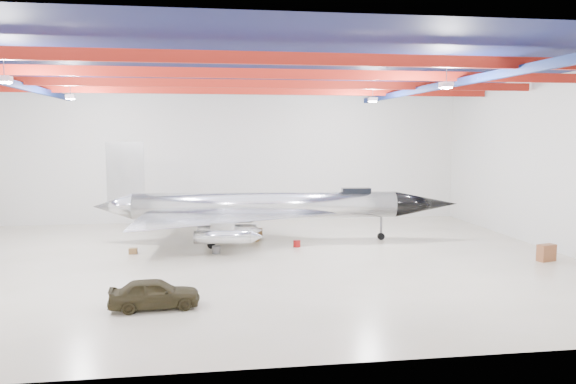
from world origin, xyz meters
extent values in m
plane|color=#C1B89A|center=(0.00, 0.00, 0.00)|extent=(40.00, 40.00, 0.00)
plane|color=silver|center=(0.00, 15.00, 5.50)|extent=(40.00, 0.00, 40.00)
plane|color=silver|center=(20.00, 0.00, 5.50)|extent=(0.00, 30.00, 30.00)
plane|color=#0A0F38|center=(0.00, 0.00, 11.00)|extent=(40.00, 40.00, 0.00)
cube|color=maroon|center=(0.00, -9.00, 10.40)|extent=(39.50, 0.25, 0.50)
cube|color=maroon|center=(0.00, -3.00, 10.40)|extent=(39.50, 0.25, 0.50)
cube|color=maroon|center=(0.00, 3.00, 10.40)|extent=(39.50, 0.25, 0.50)
cube|color=maroon|center=(0.00, 9.00, 10.40)|extent=(39.50, 0.25, 0.50)
cube|color=navy|center=(-12.00, 0.00, 10.10)|extent=(0.25, 29.50, 0.40)
cube|color=navy|center=(12.00, 0.00, 10.10)|extent=(0.25, 29.50, 0.40)
cube|color=silver|center=(-10.00, -6.00, 9.70)|extent=(0.55, 0.55, 0.25)
cube|color=silver|center=(10.00, -6.00, 9.70)|extent=(0.55, 0.55, 0.25)
cube|color=silver|center=(-10.00, 6.00, 9.70)|extent=(0.55, 0.55, 0.25)
cube|color=silver|center=(10.00, 6.00, 9.70)|extent=(0.55, 0.55, 0.25)
cylinder|color=silver|center=(2.49, 5.73, 2.49)|extent=(17.85, 3.26, 1.78)
cone|color=black|center=(13.56, 4.80, 2.49)|extent=(4.57, 2.14, 1.78)
cone|color=silver|center=(-7.69, 6.59, 2.49)|extent=(2.80, 1.99, 1.78)
cube|color=silver|center=(-6.80, 6.51, 4.80)|extent=(2.49, 0.31, 4.00)
cube|color=black|center=(8.69, 5.21, 3.42)|extent=(2.01, 0.87, 0.44)
cylinder|color=silver|center=(-0.57, 1.08, 1.24)|extent=(3.43, 1.08, 0.80)
cylinder|color=silver|center=(-0.39, 3.30, 1.24)|extent=(3.43, 1.08, 0.80)
cylinder|color=silver|center=(0.06, 8.61, 1.24)|extent=(3.43, 1.08, 0.80)
cylinder|color=silver|center=(0.25, 10.82, 1.24)|extent=(3.43, 1.08, 0.80)
cylinder|color=#59595B|center=(10.46, 5.06, 0.80)|extent=(0.16, 0.16, 1.60)
cylinder|color=black|center=(10.46, 5.06, 0.25)|extent=(0.51, 0.24, 0.50)
cylinder|color=#59595B|center=(-1.23, 3.81, 0.80)|extent=(0.16, 0.16, 1.60)
cylinder|color=black|center=(-1.23, 3.81, 0.25)|extent=(0.51, 0.24, 0.50)
cylinder|color=#59595B|center=(-0.86, 8.24, 0.80)|extent=(0.16, 0.16, 1.60)
cylinder|color=black|center=(-0.86, 8.24, 0.25)|extent=(0.51, 0.24, 0.50)
imported|color=#322B19|center=(-3.74, -8.23, 0.65)|extent=(3.89, 1.81, 1.29)
cube|color=brown|center=(17.95, -2.56, 0.49)|extent=(1.17, 0.81, 0.98)
cube|color=olive|center=(-6.00, 2.95, 0.17)|extent=(0.50, 0.41, 0.34)
cube|color=maroon|center=(-0.01, 9.28, 0.18)|extent=(0.59, 0.52, 0.35)
cylinder|color=#59595B|center=(-0.94, 2.30, 0.23)|extent=(0.68, 0.68, 0.47)
cube|color=olive|center=(2.18, 8.20, 0.23)|extent=(0.68, 0.56, 0.46)
cylinder|color=maroon|center=(4.30, 3.55, 0.22)|extent=(0.58, 0.58, 0.43)
cube|color=olive|center=(1.72, 5.91, 0.21)|extent=(0.73, 0.66, 0.42)
cylinder|color=#59595B|center=(2.05, 10.42, 0.20)|extent=(0.52, 0.52, 0.40)
camera|label=1|loc=(-1.52, -31.93, 7.40)|focal=35.00mm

